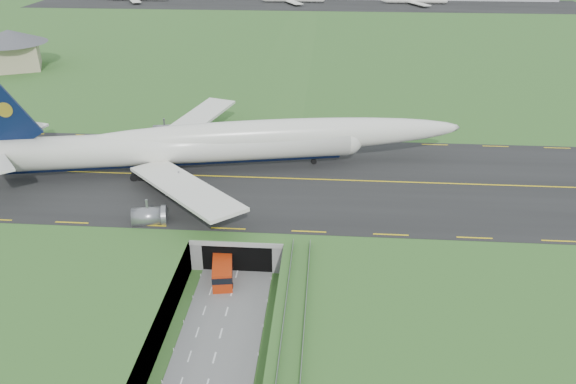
{
  "coord_description": "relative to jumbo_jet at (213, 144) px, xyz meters",
  "views": [
    {
      "loc": [
        14.53,
        -71.05,
        55.79
      ],
      "look_at": [
        7.81,
        20.0,
        9.61
      ],
      "focal_mm": 35.0,
      "sensor_mm": 36.0,
      "label": 1
    }
  ],
  "objects": [
    {
      "name": "shuttle_tram",
      "position": [
        7.03,
        -30.93,
        -9.92
      ],
      "size": [
        4.65,
        9.15,
        3.53
      ],
      "rotation": [
        0.0,
        0.0,
        0.16
      ],
      "color": "#B12B0B",
      "rests_on": "ground"
    },
    {
      "name": "guideway",
      "position": [
        20.11,
        -55.68,
        -6.52
      ],
      "size": [
        3.0,
        53.0,
        7.05
      ],
      "color": "#A8A8A3",
      "rests_on": "ground"
    },
    {
      "name": "airfield_deck",
      "position": [
        9.11,
        -36.57,
        -8.85
      ],
      "size": [
        800.0,
        800.0,
        6.0
      ],
      "primitive_type": "cube",
      "color": "gray",
      "rests_on": "ground"
    },
    {
      "name": "tunnel_portal",
      "position": [
        9.11,
        -19.86,
        -8.51
      ],
      "size": [
        17.0,
        22.3,
        6.0
      ],
      "color": "gray",
      "rests_on": "ground"
    },
    {
      "name": "taxiway",
      "position": [
        9.11,
        -3.57,
        -5.76
      ],
      "size": [
        800.0,
        44.0,
        0.18
      ],
      "primitive_type": "cube",
      "color": "black",
      "rests_on": "airfield_deck"
    },
    {
      "name": "jumbo_jet",
      "position": [
        0.0,
        0.0,
        0.0
      ],
      "size": [
        103.62,
        64.16,
        21.65
      ],
      "rotation": [
        0.0,
        0.0,
        0.2
      ],
      "color": "silver",
      "rests_on": "ground"
    },
    {
      "name": "trench_road",
      "position": [
        9.11,
        -44.07,
        -11.75
      ],
      "size": [
        12.0,
        75.0,
        0.2
      ],
      "primitive_type": "cube",
      "color": "slate",
      "rests_on": "ground"
    },
    {
      "name": "service_building",
      "position": [
        -85.3,
        78.6,
        2.05
      ],
      "size": [
        32.38,
        32.38,
        13.33
      ],
      "rotation": [
        0.0,
        0.0,
        0.43
      ],
      "color": "tan",
      "rests_on": "ground"
    },
    {
      "name": "ground",
      "position": [
        9.11,
        -36.57,
        -11.85
      ],
      "size": [
        900.0,
        900.0,
        0.0
      ],
      "primitive_type": "plane",
      "color": "#305C25",
      "rests_on": "ground"
    }
  ]
}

